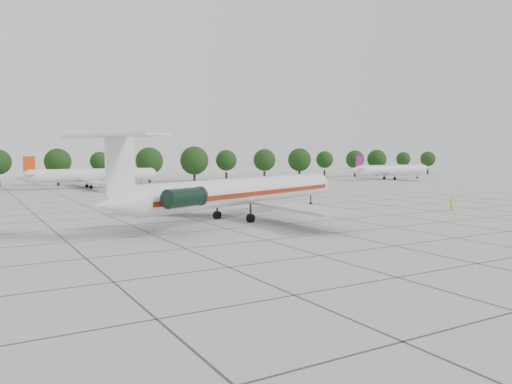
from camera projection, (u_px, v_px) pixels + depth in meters
ground at (290, 224)px, 56.58m from camera, size 260.00×260.00×0.00m
apron_joints at (229, 211)px, 69.49m from camera, size 170.00×170.00×0.02m
main_airliner at (237, 191)px, 59.28m from camera, size 39.68×29.80×9.72m
ground_crew at (451, 204)px, 69.12m from camera, size 0.87×0.75×2.00m
bg_airliner_c at (92, 176)px, 114.78m from camera, size 28.24×27.20×7.40m
bg_airliner_e at (391, 170)px, 153.71m from camera, size 28.24×27.20×7.40m
tree_line at (58, 162)px, 123.41m from camera, size 249.86×8.44×10.22m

